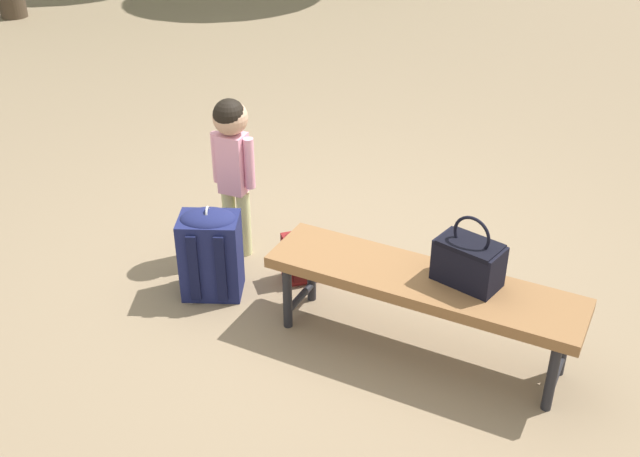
{
  "coord_description": "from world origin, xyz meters",
  "views": [
    {
      "loc": [
        -2.39,
        2.89,
        2.6
      ],
      "look_at": [
        -0.03,
        0.15,
        0.45
      ],
      "focal_mm": 43.15,
      "sensor_mm": 36.0,
      "label": 1
    }
  ],
  "objects_px": {
    "child_standing": "(232,153)",
    "park_bench": "(423,287)",
    "backpack_large": "(211,250)",
    "backpack_small": "(301,255)",
    "handbag": "(469,260)"
  },
  "relations": [
    {
      "from": "child_standing",
      "to": "backpack_large",
      "type": "relative_size",
      "value": 1.81
    },
    {
      "from": "backpack_small",
      "to": "backpack_large",
      "type": "bearing_deg",
      "value": 55.38
    },
    {
      "from": "park_bench",
      "to": "handbag",
      "type": "bearing_deg",
      "value": -149.91
    },
    {
      "from": "handbag",
      "to": "backpack_large",
      "type": "bearing_deg",
      "value": 18.16
    },
    {
      "from": "park_bench",
      "to": "child_standing",
      "type": "relative_size",
      "value": 1.62
    },
    {
      "from": "park_bench",
      "to": "handbag",
      "type": "relative_size",
      "value": 4.48
    },
    {
      "from": "child_standing",
      "to": "backpack_small",
      "type": "bearing_deg",
      "value": -176.05
    },
    {
      "from": "backpack_large",
      "to": "backpack_small",
      "type": "bearing_deg",
      "value": -124.62
    },
    {
      "from": "backpack_small",
      "to": "child_standing",
      "type": "bearing_deg",
      "value": 3.95
    },
    {
      "from": "child_standing",
      "to": "handbag",
      "type": "bearing_deg",
      "value": -177.93
    },
    {
      "from": "child_standing",
      "to": "park_bench",
      "type": "bearing_deg",
      "value": 178.06
    },
    {
      "from": "backpack_large",
      "to": "handbag",
      "type": "bearing_deg",
      "value": -161.84
    },
    {
      "from": "backpack_large",
      "to": "backpack_small",
      "type": "height_order",
      "value": "backpack_large"
    },
    {
      "from": "child_standing",
      "to": "backpack_large",
      "type": "distance_m",
      "value": 0.6
    },
    {
      "from": "child_standing",
      "to": "backpack_small",
      "type": "distance_m",
      "value": 0.72
    }
  ]
}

